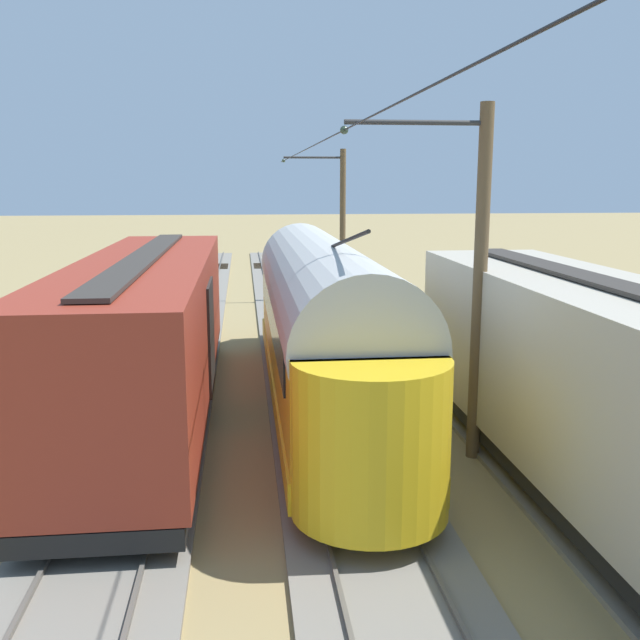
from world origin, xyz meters
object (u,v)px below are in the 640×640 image
object	(u,v)px
boxcar_far_siding	(148,333)
spare_tie_stack	(65,344)
catenary_pole_mid_near	(476,279)
boxcar_adjacent	(594,383)
vintage_streetcar	(322,320)
catenary_pole_foreground	(341,223)

from	to	relation	value
boxcar_far_siding	spare_tie_stack	bearing A→B (deg)	-62.96
boxcar_far_siding	catenary_pole_mid_near	size ratio (longest dim) A/B	1.97
boxcar_adjacent	boxcar_far_siding	xyz separation A→B (m)	(8.47, -5.23, 0.00)
vintage_streetcar	catenary_pole_mid_near	size ratio (longest dim) A/B	2.28
boxcar_adjacent	catenary_pole_mid_near	xyz separation A→B (m)	(1.55, -2.11, 1.61)
vintage_streetcar	spare_tie_stack	size ratio (longest dim) A/B	6.85
catenary_pole_foreground	spare_tie_stack	size ratio (longest dim) A/B	3.00
boxcar_far_siding	catenary_pole_mid_near	distance (m)	7.76
vintage_streetcar	boxcar_adjacent	world-z (taller)	vintage_streetcar
boxcar_far_siding	spare_tie_stack	xyz separation A→B (m)	(3.83, -7.50, -1.90)
vintage_streetcar	catenary_pole_mid_near	world-z (taller)	catenary_pole_mid_near
catenary_pole_mid_near	catenary_pole_foreground	bearing A→B (deg)	-90.00
catenary_pole_foreground	catenary_pole_mid_near	world-z (taller)	same
boxcar_far_siding	catenary_pole_foreground	world-z (taller)	catenary_pole_foreground
boxcar_far_siding	vintage_streetcar	bearing A→B (deg)	-171.05
boxcar_far_siding	catenary_pole_foreground	bearing A→B (deg)	-112.50
boxcar_far_siding	catenary_pole_foreground	xyz separation A→B (m)	(-6.92, -16.71, 1.61)
boxcar_adjacent	catenary_pole_foreground	world-z (taller)	catenary_pole_foreground
vintage_streetcar	spare_tie_stack	xyz separation A→B (m)	(8.06, -6.84, -1.99)
boxcar_adjacent	boxcar_far_siding	world-z (taller)	same
boxcar_adjacent	spare_tie_stack	xyz separation A→B (m)	(12.30, -12.74, -1.89)
catenary_pole_mid_near	vintage_streetcar	bearing A→B (deg)	-54.58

